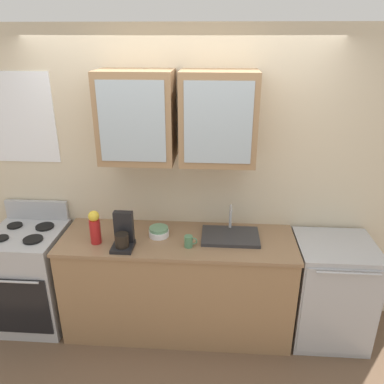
{
  "coord_description": "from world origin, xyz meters",
  "views": [
    {
      "loc": [
        0.32,
        -2.78,
        2.51
      ],
      "look_at": [
        0.12,
        0.0,
        1.35
      ],
      "focal_mm": 35.58,
      "sensor_mm": 36.0,
      "label": 1
    }
  ],
  "objects_px": {
    "sink_faucet": "(230,236)",
    "cup_near_sink": "(189,241)",
    "bowl_stack": "(159,232)",
    "coffee_maker": "(123,235)",
    "vase": "(95,227)",
    "stove_range": "(32,277)",
    "dishwasher": "(330,291)"
  },
  "relations": [
    {
      "from": "bowl_stack",
      "to": "coffee_maker",
      "type": "height_order",
      "value": "coffee_maker"
    },
    {
      "from": "vase",
      "to": "coffee_maker",
      "type": "relative_size",
      "value": 0.99
    },
    {
      "from": "sink_faucet",
      "to": "cup_near_sink",
      "type": "relative_size",
      "value": 4.56
    },
    {
      "from": "bowl_stack",
      "to": "stove_range",
      "type": "bearing_deg",
      "value": -178.06
    },
    {
      "from": "stove_range",
      "to": "vase",
      "type": "bearing_deg",
      "value": -9.29
    },
    {
      "from": "dishwasher",
      "to": "coffee_maker",
      "type": "distance_m",
      "value": 1.83
    },
    {
      "from": "vase",
      "to": "cup_near_sink",
      "type": "distance_m",
      "value": 0.77
    },
    {
      "from": "stove_range",
      "to": "cup_near_sink",
      "type": "height_order",
      "value": "stove_range"
    },
    {
      "from": "dishwasher",
      "to": "coffee_maker",
      "type": "relative_size",
      "value": 3.16
    },
    {
      "from": "sink_faucet",
      "to": "vase",
      "type": "relative_size",
      "value": 1.67
    },
    {
      "from": "sink_faucet",
      "to": "bowl_stack",
      "type": "bearing_deg",
      "value": -179.23
    },
    {
      "from": "sink_faucet",
      "to": "cup_near_sink",
      "type": "height_order",
      "value": "sink_faucet"
    },
    {
      "from": "stove_range",
      "to": "coffee_maker",
      "type": "relative_size",
      "value": 3.78
    },
    {
      "from": "bowl_stack",
      "to": "coffee_maker",
      "type": "xyz_separation_m",
      "value": [
        -0.26,
        -0.19,
        0.07
      ]
    },
    {
      "from": "sink_faucet",
      "to": "vase",
      "type": "bearing_deg",
      "value": -171.83
    },
    {
      "from": "bowl_stack",
      "to": "cup_near_sink",
      "type": "height_order",
      "value": "cup_near_sink"
    },
    {
      "from": "cup_near_sink",
      "to": "dishwasher",
      "type": "bearing_deg",
      "value": 5.61
    },
    {
      "from": "bowl_stack",
      "to": "coffee_maker",
      "type": "bearing_deg",
      "value": -142.85
    },
    {
      "from": "stove_range",
      "to": "coffee_maker",
      "type": "height_order",
      "value": "coffee_maker"
    },
    {
      "from": "dishwasher",
      "to": "stove_range",
      "type": "bearing_deg",
      "value": 179.91
    },
    {
      "from": "bowl_stack",
      "to": "vase",
      "type": "distance_m",
      "value": 0.53
    },
    {
      "from": "stove_range",
      "to": "cup_near_sink",
      "type": "bearing_deg",
      "value": -4.89
    },
    {
      "from": "stove_range",
      "to": "bowl_stack",
      "type": "height_order",
      "value": "stove_range"
    },
    {
      "from": "cup_near_sink",
      "to": "coffee_maker",
      "type": "distance_m",
      "value": 0.53
    },
    {
      "from": "bowl_stack",
      "to": "coffee_maker",
      "type": "relative_size",
      "value": 0.59
    },
    {
      "from": "stove_range",
      "to": "coffee_maker",
      "type": "distance_m",
      "value": 1.08
    },
    {
      "from": "sink_faucet",
      "to": "coffee_maker",
      "type": "height_order",
      "value": "coffee_maker"
    },
    {
      "from": "stove_range",
      "to": "vase",
      "type": "relative_size",
      "value": 3.81
    },
    {
      "from": "sink_faucet",
      "to": "cup_near_sink",
      "type": "distance_m",
      "value": 0.38
    },
    {
      "from": "stove_range",
      "to": "dishwasher",
      "type": "height_order",
      "value": "stove_range"
    },
    {
      "from": "sink_faucet",
      "to": "dishwasher",
      "type": "distance_m",
      "value": 1.0
    },
    {
      "from": "cup_near_sink",
      "to": "dishwasher",
      "type": "height_order",
      "value": "cup_near_sink"
    }
  ]
}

